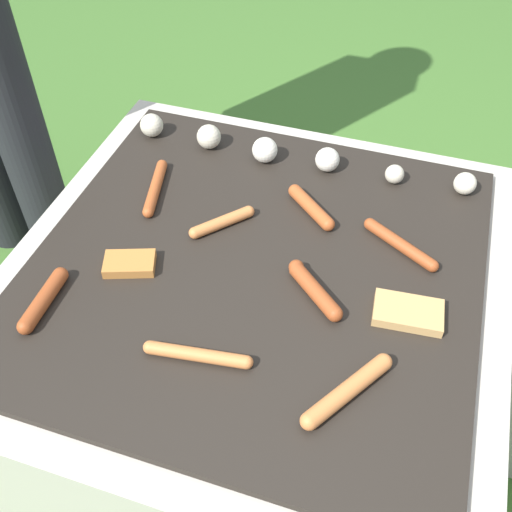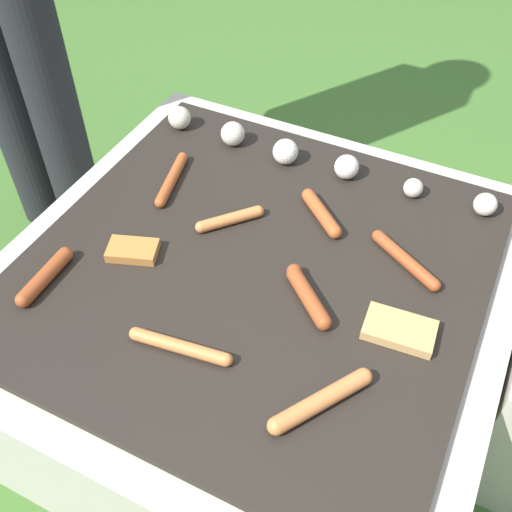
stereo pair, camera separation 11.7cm
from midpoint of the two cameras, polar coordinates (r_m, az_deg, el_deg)
name	(u,v)px [view 2 (the right image)]	position (r m, az deg, el deg)	size (l,w,h in m)	color
ground_plane	(256,369)	(1.48, 2.29, -10.87)	(14.00, 14.00, 0.00)	#3D6628
grill	(256,322)	(1.33, 2.52, -6.47)	(0.99, 0.99, 0.38)	#B2AA9E
sausage_mid_right	(230,219)	(1.25, 0.16, 3.41)	(0.11, 0.12, 0.02)	#C6753D
sausage_back_left	(180,347)	(1.04, -4.05, -8.79)	(0.19, 0.05, 0.02)	#C6753D
sausage_back_right	(321,213)	(1.28, 8.84, 3.95)	(0.12, 0.11, 0.03)	#A34C23
sausage_front_left	(321,401)	(0.99, 9.67, -13.63)	(0.12, 0.17, 0.03)	#C6753D
sausage_front_center	(45,276)	(1.19, -16.84, -2.01)	(0.03, 0.16, 0.03)	#93421E
sausage_front_right	(308,297)	(1.11, 7.98, -4.02)	(0.13, 0.11, 0.03)	#93421E
sausage_back_center	(172,179)	(1.36, -5.58, 7.20)	(0.06, 0.18, 0.02)	#A34C23
sausage_mid_left	(405,260)	(1.22, 16.70, -0.48)	(0.16, 0.10, 0.02)	#93421E
bread_slice_left	(133,250)	(1.20, -8.98, 0.39)	(0.11, 0.09, 0.02)	#B27033
bread_slice_right	(399,330)	(1.11, 16.48, -6.93)	(0.13, 0.09, 0.02)	tan
mushroom_row	(297,153)	(1.41, 6.28, 9.67)	(0.80, 0.08, 0.06)	beige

